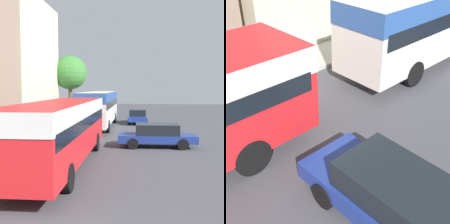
{
  "view_description": "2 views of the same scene",
  "coord_description": "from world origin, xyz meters",
  "views": [
    {
      "loc": [
        1.84,
        -5.6,
        3.6
      ],
      "look_at": [
        -0.14,
        17.37,
        1.73
      ],
      "focal_mm": 50.0,
      "sensor_mm": 36.0,
      "label": 1
    },
    {
      "loc": [
        5.29,
        9.11,
        5.73
      ],
      "look_at": [
        -0.04,
        14.09,
        0.98
      ],
      "focal_mm": 50.0,
      "sensor_mm": 36.0,
      "label": 2
    }
  ],
  "objects": [
    {
      "name": "car_far_curb",
      "position": [
        2.94,
        12.99,
        0.73
      ],
      "size": [
        4.6,
        1.78,
        1.39
      ],
      "rotation": [
        0.0,
        0.0,
        -1.57
      ],
      "color": "navy",
      "rests_on": "ground_plane"
    },
    {
      "name": "bus_following",
      "position": [
        -1.69,
        21.9,
        2.04
      ],
      "size": [
        2.5,
        10.99,
        3.14
      ],
      "color": "silver",
      "rests_on": "ground_plane"
    }
  ]
}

